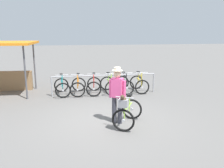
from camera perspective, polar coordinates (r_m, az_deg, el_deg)
ground_plane at (r=7.55m, az=-1.27°, el=-8.63°), size 80.00×80.00×0.00m
bike_rack_rail at (r=10.31m, az=-1.84°, el=1.30°), size 4.61×0.11×0.88m
racked_bike_teal at (r=10.47m, az=-12.07°, el=-0.68°), size 0.78×1.17×0.97m
racked_bike_orange at (r=10.46m, az=-8.24°, el=-0.53°), size 0.74×1.13×0.97m
racked_bike_red at (r=10.50m, az=-4.42°, el=-0.38°), size 0.77×1.16×0.97m
racked_bike_lime at (r=10.59m, az=-0.65°, el=-0.23°), size 0.76×1.16×0.97m
racked_bike_black at (r=10.72m, az=3.04°, el=-0.08°), size 0.66×1.11×0.98m
racked_bike_yellow at (r=10.90m, az=6.63°, el=0.06°), size 0.67×1.09×0.97m
featured_bicycle at (r=6.88m, az=3.62°, el=-6.52°), size 1.09×1.26×1.09m
person_with_featured_bike at (r=7.00m, az=1.27°, el=-2.20°), size 0.47×0.35×1.72m
market_stall at (r=11.61m, az=-25.32°, el=4.84°), size 3.21×2.45×2.30m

